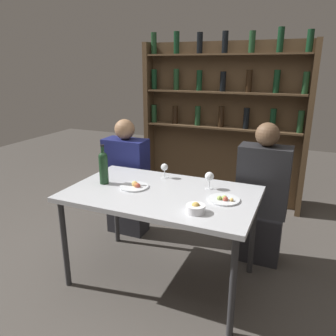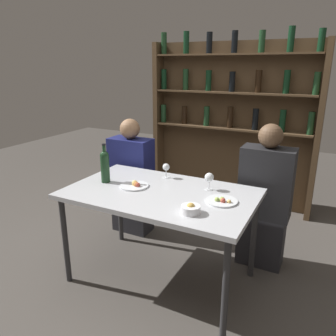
% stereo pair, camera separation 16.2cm
% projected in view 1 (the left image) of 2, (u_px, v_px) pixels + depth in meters
% --- Properties ---
extents(ground_plane, '(10.00, 10.00, 0.00)m').
position_uv_depth(ground_plane, '(162.00, 278.00, 2.69)').
color(ground_plane, '#47423D').
extents(dining_table, '(1.41, 0.86, 0.76)m').
position_uv_depth(dining_table, '(161.00, 199.00, 2.48)').
color(dining_table, '#B7BABF').
rests_on(dining_table, ground_plane).
extents(wine_rack_wall, '(1.99, 0.21, 2.05)m').
position_uv_depth(wine_rack_wall, '(222.00, 116.00, 3.93)').
color(wine_rack_wall, '#4C3823').
rests_on(wine_rack_wall, ground_plane).
extents(wine_bottle, '(0.07, 0.07, 0.32)m').
position_uv_depth(wine_bottle, '(103.00, 166.00, 2.59)').
color(wine_bottle, '#19381E').
rests_on(wine_bottle, dining_table).
extents(wine_glass_0, '(0.07, 0.07, 0.13)m').
position_uv_depth(wine_glass_0, '(209.00, 177.00, 2.49)').
color(wine_glass_0, silver).
rests_on(wine_glass_0, dining_table).
extents(wine_glass_1, '(0.06, 0.06, 0.12)m').
position_uv_depth(wine_glass_1, '(164.00, 168.00, 2.74)').
color(wine_glass_1, silver).
rests_on(wine_glass_1, dining_table).
extents(food_plate_0, '(0.22, 0.22, 0.04)m').
position_uv_depth(food_plate_0, '(224.00, 199.00, 2.30)').
color(food_plate_0, silver).
rests_on(food_plate_0, dining_table).
extents(food_plate_1, '(0.22, 0.22, 0.05)m').
position_uv_depth(food_plate_1, '(135.00, 186.00, 2.54)').
color(food_plate_1, silver).
rests_on(food_plate_1, dining_table).
extents(snack_bowl, '(0.13, 0.13, 0.07)m').
position_uv_depth(snack_bowl, '(196.00, 208.00, 2.11)').
color(snack_bowl, white).
rests_on(snack_bowl, dining_table).
extents(seated_person_left, '(0.43, 0.22, 1.18)m').
position_uv_depth(seated_person_left, '(127.00, 181.00, 3.29)').
color(seated_person_left, '#26262B').
rests_on(seated_person_left, ground_plane).
extents(seated_person_right, '(0.42, 0.22, 1.24)m').
position_uv_depth(seated_person_right, '(261.00, 199.00, 2.79)').
color(seated_person_right, '#26262B').
rests_on(seated_person_right, ground_plane).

